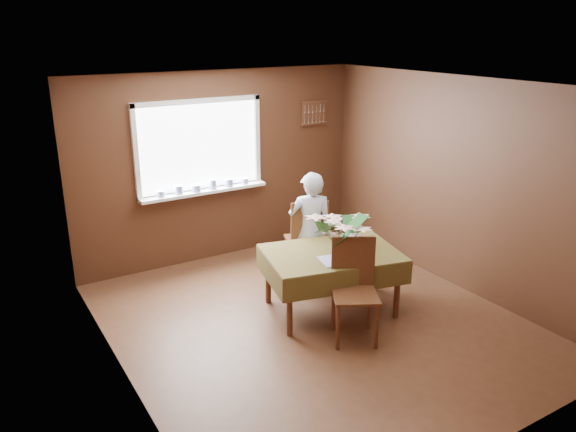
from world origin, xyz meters
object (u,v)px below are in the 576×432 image
dining_table (332,259)px  chair_near (354,285)px  flower_bouquet (341,232)px  seated_woman (311,230)px  chair_far (307,238)px

dining_table → chair_near: 0.57m
flower_bouquet → dining_table: bearing=76.7°
dining_table → chair_near: size_ratio=1.57×
dining_table → seated_woman: seated_woman is taller
dining_table → chair_near: (-0.12, -0.55, -0.06)m
seated_woman → flower_bouquet: size_ratio=2.54×
dining_table → chair_far: bearing=89.5°
dining_table → chair_near: chair_near is taller
dining_table → flower_bouquet: bearing=-90.1°
seated_woman → flower_bouquet: 0.94m
dining_table → seated_woman: bearing=90.0°
chair_near → seated_woman: (0.27, 1.20, 0.16)m
chair_far → flower_bouquet: bearing=95.9°
dining_table → flower_bouquet: size_ratio=2.87×
chair_near → seated_woman: seated_woman is taller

